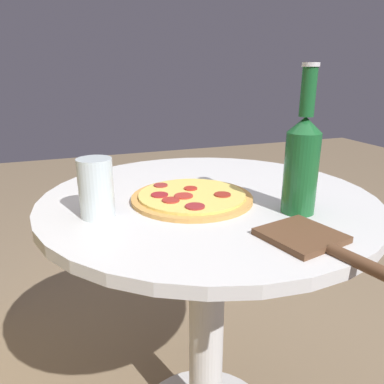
{
  "coord_description": "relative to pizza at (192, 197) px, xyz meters",
  "views": [
    {
      "loc": [
        -0.8,
        0.34,
        1.07
      ],
      "look_at": [
        -0.02,
        0.05,
        0.79
      ],
      "focal_mm": 35.0,
      "sensor_mm": 36.0,
      "label": 1
    }
  ],
  "objects": [
    {
      "name": "beer_bottle",
      "position": [
        -0.15,
        -0.19,
        0.11
      ],
      "size": [
        0.07,
        0.07,
        0.31
      ],
      "color": "#195628",
      "rests_on": "table"
    },
    {
      "name": "pizza",
      "position": [
        0.0,
        0.0,
        0.0
      ],
      "size": [
        0.29,
        0.29,
        0.02
      ],
      "color": "#C68E47",
      "rests_on": "table"
    },
    {
      "name": "drinking_glass",
      "position": [
        -0.03,
        0.22,
        0.05
      ],
      "size": [
        0.07,
        0.07,
        0.12
      ],
      "color": "silver",
      "rests_on": "table"
    },
    {
      "name": "pizza_paddle",
      "position": [
        -0.29,
        -0.12,
        -0.0
      ],
      "size": [
        0.26,
        0.15,
        0.02
      ],
      "rotation": [
        0.0,
        0.0,
        -2.92
      ],
      "color": "brown",
      "rests_on": "table"
    },
    {
      "name": "table",
      "position": [
        0.02,
        -0.05,
        -0.22
      ],
      "size": [
        0.81,
        0.81,
        0.77
      ],
      "color": "silver",
      "rests_on": "ground_plane"
    }
  ]
}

